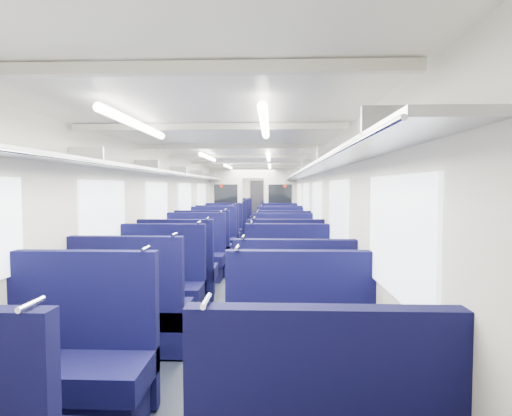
{
  "coord_description": "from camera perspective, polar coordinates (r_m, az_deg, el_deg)",
  "views": [
    {
      "loc": [
        0.61,
        -10.07,
        1.73
      ],
      "look_at": [
        0.17,
        1.48,
        1.13
      ],
      "focal_mm": 29.21,
      "sensor_mm": 36.0,
      "label": 1
    }
  ],
  "objects": [
    {
      "name": "seat_10",
      "position": [
        7.89,
        -8.44,
        -6.83
      ],
      "size": [
        1.14,
        0.63,
        1.27
      ],
      "color": "#0B0C38",
      "rests_on": "floor"
    },
    {
      "name": "floor",
      "position": [
        10.23,
        -1.28,
        -6.77
      ],
      "size": [
        2.8,
        18.0,
        0.01
      ],
      "primitive_type": "cube",
      "color": "black",
      "rests_on": "ground"
    },
    {
      "name": "seat_5",
      "position": [
        4.24,
        5.19,
        -15.44
      ],
      "size": [
        1.14,
        0.63,
        1.27
      ],
      "color": "#0B0C38",
      "rests_on": "floor"
    },
    {
      "name": "seat_24",
      "position": [
        16.59,
        -2.8,
        -1.68
      ],
      "size": [
        1.14,
        0.63,
        1.27
      ],
      "color": "#0B0C38",
      "rests_on": "floor"
    },
    {
      "name": "seat_11",
      "position": [
        7.67,
        3.8,
        -7.09
      ],
      "size": [
        1.14,
        0.63,
        1.27
      ],
      "color": "#0B0C38",
      "rests_on": "floor"
    },
    {
      "name": "luggage_rack_right",
      "position": [
        10.09,
        5.62,
        4.33
      ],
      "size": [
        0.36,
        17.4,
        0.18
      ],
      "color": "#B2B5BA",
      "rests_on": "wall_right"
    },
    {
      "name": "seat_9",
      "position": [
        6.54,
        4.09,
        -8.84
      ],
      "size": [
        1.14,
        0.63,
        1.27
      ],
      "color": "#0B0C38",
      "rests_on": "floor"
    },
    {
      "name": "wall_right",
      "position": [
        10.12,
        6.65,
        -0.2
      ],
      "size": [
        0.02,
        18.0,
        2.35
      ],
      "primitive_type": "cube",
      "color": "beige",
      "rests_on": "floor"
    },
    {
      "name": "seat_17",
      "position": [
        11.03,
        3.31,
        -4.02
      ],
      "size": [
        1.14,
        0.63,
        1.27
      ],
      "color": "#0B0C38",
      "rests_on": "floor"
    },
    {
      "name": "seat_22",
      "position": [
        15.53,
        -3.15,
        -2.0
      ],
      "size": [
        1.14,
        0.63,
        1.27
      ],
      "color": "#0B0C38",
      "rests_on": "floor"
    },
    {
      "name": "wall_left",
      "position": [
        10.28,
        -9.1,
        -0.17
      ],
      "size": [
        0.02,
        18.0,
        2.35
      ],
      "primitive_type": "cube",
      "color": "beige",
      "rests_on": "floor"
    },
    {
      "name": "seat_21",
      "position": [
        14.3,
        3.06,
        -2.42
      ],
      "size": [
        1.14,
        0.63,
        1.27
      ],
      "color": "#0B0C38",
      "rests_on": "floor"
    },
    {
      "name": "windows",
      "position": [
        9.64,
        -1.46,
        1.12
      ],
      "size": [
        2.78,
        15.6,
        0.75
      ],
      "color": "white",
      "rests_on": "wall_left"
    },
    {
      "name": "seat_6",
      "position": [
        5.6,
        -13.05,
        -10.92
      ],
      "size": [
        1.14,
        0.63,
        1.27
      ],
      "color": "#0B0C38",
      "rests_on": "floor"
    },
    {
      "name": "ceiling",
      "position": [
        10.11,
        -1.3,
        6.48
      ],
      "size": [
        2.8,
        18.0,
        0.01
      ],
      "primitive_type": "cube",
      "color": "silver",
      "rests_on": "wall_left"
    },
    {
      "name": "seat_27",
      "position": [
        17.6,
        2.9,
        -1.42
      ],
      "size": [
        1.14,
        0.63,
        1.27
      ],
      "color": "#0B0C38",
      "rests_on": "floor"
    },
    {
      "name": "seat_3",
      "position": [
        3.3,
        6.15,
        -20.91
      ],
      "size": [
        1.14,
        0.63,
        1.27
      ],
      "color": "#0B0C38",
      "rests_on": "floor"
    },
    {
      "name": "seat_15",
      "position": [
        10.0,
        3.43,
        -4.73
      ],
      "size": [
        1.14,
        0.63,
        1.27
      ],
      "color": "#0B0C38",
      "rests_on": "floor"
    },
    {
      "name": "seat_20",
      "position": [
        14.3,
        -3.61,
        -2.42
      ],
      "size": [
        1.14,
        0.63,
        1.27
      ],
      "color": "#0B0C38",
      "rests_on": "floor"
    },
    {
      "name": "seat_25",
      "position": [
        16.57,
        2.94,
        -1.69
      ],
      "size": [
        1.14,
        0.63,
        1.27
      ],
      "color": "#0B0C38",
      "rests_on": "floor"
    },
    {
      "name": "dado_left",
      "position": [
        10.36,
        -8.98,
        -4.73
      ],
      "size": [
        0.03,
        17.9,
        0.7
      ],
      "primitive_type": "cube",
      "color": "black",
      "rests_on": "floor"
    },
    {
      "name": "seat_8",
      "position": [
        6.61,
        -10.6,
        -8.76
      ],
      "size": [
        1.14,
        0.63,
        1.27
      ],
      "color": "#0B0C38",
      "rests_on": "floor"
    },
    {
      "name": "seat_18",
      "position": [
        12.32,
        -4.55,
        -3.29
      ],
      "size": [
        1.14,
        0.63,
        1.27
      ],
      "color": "#0B0C38",
      "rests_on": "floor"
    },
    {
      "name": "seat_2",
      "position": [
        3.54,
        -23.49,
        -19.46
      ],
      "size": [
        1.14,
        0.63,
        1.27
      ],
      "color": "#0B0C38",
      "rests_on": "floor"
    },
    {
      "name": "seat_14",
      "position": [
        10.16,
        -6.01,
        -4.63
      ],
      "size": [
        1.14,
        0.63,
        1.27
      ],
      "color": "#0B0C38",
      "rests_on": "floor"
    },
    {
      "name": "ceiling_fittings",
      "position": [
        9.84,
        -1.39,
        6.22
      ],
      "size": [
        2.7,
        16.06,
        0.11
      ],
      "color": "beige",
      "rests_on": "ceiling"
    },
    {
      "name": "seat_19",
      "position": [
        12.28,
        3.2,
        -3.31
      ],
      "size": [
        1.14,
        0.63,
        1.27
      ],
      "color": "#0B0C38",
      "rests_on": "floor"
    },
    {
      "name": "seat_4",
      "position": [
        4.63,
        -16.58,
        -13.94
      ],
      "size": [
        1.14,
        0.63,
        1.27
      ],
      "color": "#0B0C38",
      "rests_on": "floor"
    },
    {
      "name": "seat_26",
      "position": [
        17.7,
        -2.49,
        -1.39
      ],
      "size": [
        1.14,
        0.63,
        1.27
      ],
      "color": "#0B0C38",
      "rests_on": "floor"
    },
    {
      "name": "seat_12",
      "position": [
        8.9,
        -7.2,
        -5.71
      ],
      "size": [
        1.14,
        0.63,
        1.27
      ],
      "color": "#0B0C38",
      "rests_on": "floor"
    },
    {
      "name": "seat_23",
      "position": [
        15.3,
        3.0,
        -2.07
      ],
      "size": [
        1.14,
        0.63,
        1.27
      ],
      "color": "#0B0C38",
      "rests_on": "floor"
    },
    {
      "name": "wall_far",
      "position": [
        19.09,
        0.36,
        1.28
      ],
      "size": [
        2.8,
        0.02,
        2.35
      ],
      "primitive_type": "cube",
      "color": "beige",
      "rests_on": "floor"
    },
    {
      "name": "dado_right",
      "position": [
        10.19,
        6.54,
        -4.84
      ],
      "size": [
        0.03,
        17.9,
        0.7
      ],
      "primitive_type": "cube",
      "color": "black",
      "rests_on": "floor"
    },
    {
      "name": "end_door",
      "position": [
        19.03,
        0.35,
        0.75
      ],
      "size": [
        0.75,
        0.06,
        2.0
      ],
      "primitive_type": "cube",
      "color": "black",
      "rests_on": "floor"
    },
    {
      "name": "seat_13",
      "position": [
        8.7,
        3.61,
        -5.9
      ],
      "size": [
        1.14,
        0.63,
        1.27
      ],
      "color": "#0B0C38",
      "rests_on": "floor"
    },
    {
      "name": "bulkhead",
      "position": [
        13.47,
        -0.42,
        0.84
      ],
      "size": [
        2.8,
        0.1,
        2.35
      ],
      "color": "beige",
      "rests_on": "floor"
    },
    {
      "name": "seat_7",
      "position": [
        5.48,
        4.47,
        -11.17
      ],
      "size": [
        1.14,
        0.63,
        1.27
      ],
      "color": "#0B0C38",
      "rests_on": "floor"
    },
    {
      "name": "seat_16",
      "position": [
        11.22,
        -5.22,
        -3.91
      ],
      "size": [
        1.14,
        0.63,
        1.27
      ],
      "color": "#0B0C38",
      "rests_on": "floor"
    },
    {
      "name": "luggage_rack_left",
      "position": [
        10.24,
        -8.11,
        4.29
      ],
      "size": [
        0.36,
        17.4,
        0.18
      ],
      "color": "#B2B5BA",
      "rests_on": "wall_left"
    }
  ]
}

